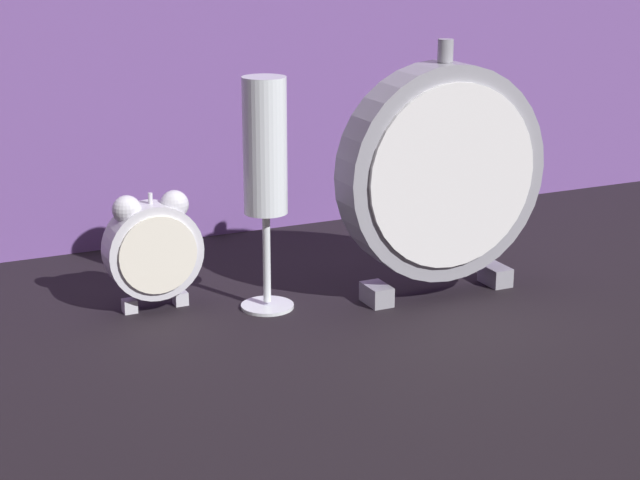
# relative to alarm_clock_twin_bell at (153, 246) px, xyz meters

# --- Properties ---
(ground_plane) EXTENTS (4.00, 4.00, 0.00)m
(ground_plane) POSITION_rel_alarm_clock_twin_bell_xyz_m (0.14, -0.12, -0.06)
(ground_plane) COLOR black
(alarm_clock_twin_bell) EXTENTS (0.09, 0.03, 0.11)m
(alarm_clock_twin_bell) POSITION_rel_alarm_clock_twin_bell_xyz_m (0.00, 0.00, 0.00)
(alarm_clock_twin_bell) COLOR silver
(alarm_clock_twin_bell) RESTS_ON ground_plane
(mantel_clock_silver) EXTENTS (0.20, 0.04, 0.24)m
(mantel_clock_silver) POSITION_rel_alarm_clock_twin_bell_xyz_m (0.25, -0.07, 0.06)
(mantel_clock_silver) COLOR gray
(mantel_clock_silver) RESTS_ON ground_plane
(champagne_flute) EXTENTS (0.05, 0.05, 0.21)m
(champagne_flute) POSITION_rel_alarm_clock_twin_bell_xyz_m (0.09, -0.04, 0.07)
(champagne_flute) COLOR silver
(champagne_flute) RESTS_ON ground_plane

